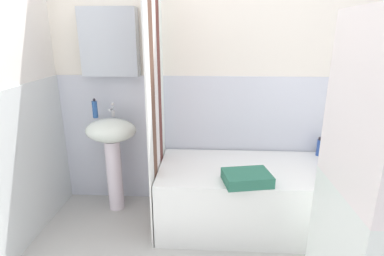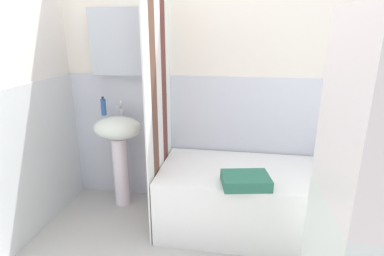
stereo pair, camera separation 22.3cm
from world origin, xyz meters
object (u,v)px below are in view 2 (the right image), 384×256
Objects in this scene: body_wash_bottle at (345,150)px; towel_folded at (246,180)px; bathtub at (259,199)px; shampoo_bottle at (329,152)px; sink at (119,142)px; soap_dispenser at (103,107)px.

body_wash_bottle is 0.68× the size of towel_folded.
body_wash_bottle is 0.99m from towel_folded.
bathtub is 9.49× the size of shampoo_bottle.
bathtub is at bearing 65.66° from towel_folded.
towel_folded is (1.13, -0.45, -0.07)m from sink.
sink is 0.54× the size of bathtub.
towel_folded is at bearing -21.42° from soap_dispenser.
shampoo_bottle reaches higher than towel_folded.
body_wash_bottle is at bearing 21.56° from bathtub.
soap_dispenser is 1.41m from towel_folded.
sink is 0.34m from soap_dispenser.
bathtub is 4.80× the size of towel_folded.
body_wash_bottle is 1.34× the size of shampoo_bottle.
soap_dispenser is 1.99m from shampoo_bottle.
towel_folded is (-0.70, -0.56, -0.04)m from shampoo_bottle.
shampoo_bottle is at bearing 3.37° from sink.
bathtub is (1.39, -0.23, -0.67)m from soap_dispenser.
bathtub is at bearing -9.25° from soap_dispenser.
shampoo_bottle is at bearing 26.58° from bathtub.
sink is 3.79× the size of body_wash_bottle.
body_wash_bottle is 0.12m from shampoo_bottle.
body_wash_bottle is (2.09, 0.05, -0.31)m from soap_dispenser.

